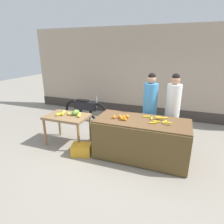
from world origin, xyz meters
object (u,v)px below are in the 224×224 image
object	(u,v)px
produce_crate	(82,150)
produce_sack	(106,128)
vendor_woman_white_shirt	(172,111)
parked_motorcycle	(85,108)
vendor_woman_blue_shirt	(150,110)

from	to	relation	value
produce_crate	produce_sack	distance (m)	1.13
vendor_woman_white_shirt	produce_sack	distance (m)	1.82
produce_sack	parked_motorcycle	bearing A→B (deg)	140.01
parked_motorcycle	produce_crate	size ratio (longest dim) A/B	3.64
vendor_woman_blue_shirt	parked_motorcycle	world-z (taller)	vendor_woman_blue_shirt
vendor_woman_blue_shirt	produce_crate	size ratio (longest dim) A/B	4.16
vendor_woman_blue_shirt	parked_motorcycle	distance (m)	2.60
vendor_woman_white_shirt	parked_motorcycle	distance (m)	3.06
vendor_woman_blue_shirt	produce_crate	distance (m)	1.91
vendor_woman_white_shirt	produce_crate	bearing A→B (deg)	-147.74
parked_motorcycle	produce_sack	xyz separation A→B (m)	(1.18, -0.99, -0.14)
produce_crate	produce_sack	world-z (taller)	produce_sack
parked_motorcycle	vendor_woman_blue_shirt	bearing A→B (deg)	-23.03
vendor_woman_white_shirt	produce_crate	size ratio (longest dim) A/B	4.16
vendor_woman_blue_shirt	produce_crate	xyz separation A→B (m)	(-1.35, -1.10, -0.79)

